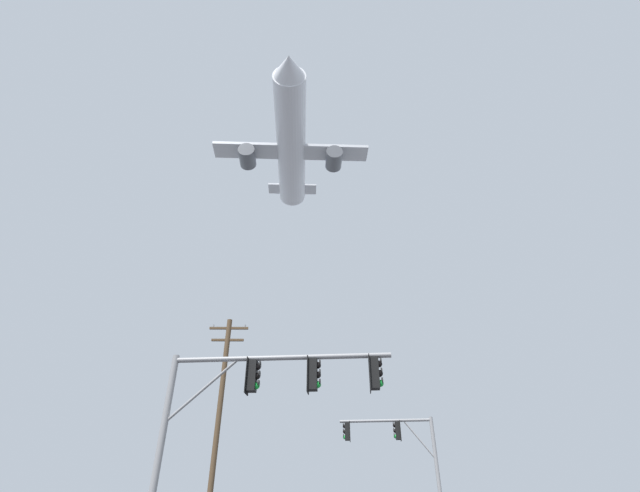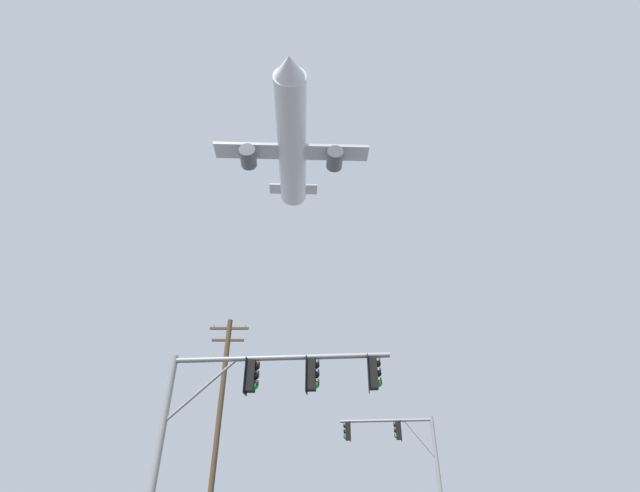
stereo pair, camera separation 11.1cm
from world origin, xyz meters
TOP-DOWN VIEW (x-y plane):
  - signal_pole_near at (-2.69, 7.44)m, footprint 6.62×0.84m
  - signal_pole_far at (3.44, 19.97)m, footprint 5.07×0.80m
  - utility_pole at (-6.10, 18.19)m, footprint 2.20×0.28m
  - airplane at (-4.17, 31.43)m, footprint 17.81×23.05m

SIDE VIEW (x-z plane):
  - signal_pole_near at x=-2.69m, z-range 1.55..7.07m
  - signal_pole_far at x=3.44m, z-range 1.47..7.43m
  - utility_pole at x=-6.10m, z-range 0.31..11.26m
  - airplane at x=-4.17m, z-range 34.61..40.92m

